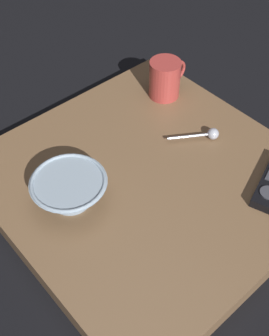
% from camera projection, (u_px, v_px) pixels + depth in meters
% --- Properties ---
extents(ground_plane, '(6.00, 6.00, 0.00)m').
position_uv_depth(ground_plane, '(148.00, 187.00, 0.96)').
color(ground_plane, black).
extents(table, '(0.62, 0.64, 0.05)m').
position_uv_depth(table, '(148.00, 180.00, 0.95)').
color(table, brown).
rests_on(table, ground).
extents(cereal_bowl, '(0.16, 0.16, 0.06)m').
position_uv_depth(cereal_bowl, '(70.00, 189.00, 0.85)').
color(cereal_bowl, '#8C9EAD').
rests_on(cereal_bowl, table).
extents(coffee_mug, '(0.11, 0.08, 0.10)m').
position_uv_depth(coffee_mug, '(165.00, 79.00, 1.08)').
color(coffee_mug, '#A53833').
rests_on(coffee_mug, table).
extents(teaspoon, '(0.11, 0.07, 0.03)m').
position_uv_depth(teaspoon, '(209.00, 134.00, 0.99)').
color(teaspoon, '#A3A5B2').
rests_on(teaspoon, table).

